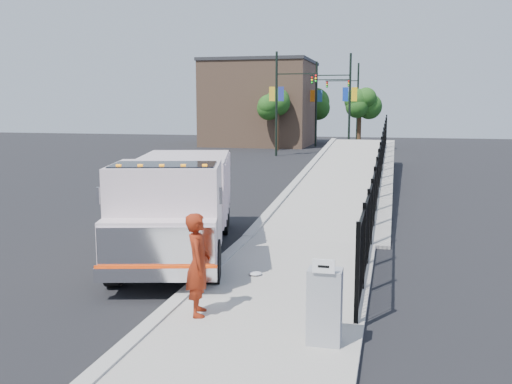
# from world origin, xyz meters

# --- Properties ---
(ground) EXTENTS (120.00, 120.00, 0.00)m
(ground) POSITION_xyz_m (0.00, 0.00, 0.00)
(ground) COLOR black
(ground) RESTS_ON ground
(sidewalk) EXTENTS (3.55, 12.00, 0.12)m
(sidewalk) POSITION_xyz_m (1.93, -2.00, 0.06)
(sidewalk) COLOR #9E998E
(sidewalk) RESTS_ON ground
(curb) EXTENTS (0.30, 12.00, 0.16)m
(curb) POSITION_xyz_m (0.00, -2.00, 0.08)
(curb) COLOR #ADAAA3
(curb) RESTS_ON ground
(ramp) EXTENTS (3.95, 24.06, 3.19)m
(ramp) POSITION_xyz_m (2.12, 16.00, 0.00)
(ramp) COLOR #9E998E
(ramp) RESTS_ON ground
(iron_fence) EXTENTS (0.10, 28.00, 1.80)m
(iron_fence) POSITION_xyz_m (3.55, 12.00, 0.90)
(iron_fence) COLOR black
(iron_fence) RESTS_ON ground
(truck) EXTENTS (4.40, 8.25, 2.70)m
(truck) POSITION_xyz_m (-1.45, 2.17, 1.52)
(truck) COLOR black
(truck) RESTS_ON ground
(worker) EXTENTS (0.64, 0.80, 1.91)m
(worker) POSITION_xyz_m (0.68, -2.24, 1.08)
(worker) COLOR maroon
(worker) RESTS_ON sidewalk
(utility_cabinet) EXTENTS (0.55, 0.40, 1.25)m
(utility_cabinet) POSITION_xyz_m (3.10, -3.00, 0.75)
(utility_cabinet) COLOR gray
(utility_cabinet) RESTS_ON sidewalk
(arrow_sign) EXTENTS (0.35, 0.04, 0.22)m
(arrow_sign) POSITION_xyz_m (3.10, -3.22, 1.48)
(arrow_sign) COLOR white
(arrow_sign) RESTS_ON utility_cabinet
(debris) EXTENTS (0.31, 0.31, 0.08)m
(debris) POSITION_xyz_m (1.11, 0.39, 0.16)
(debris) COLOR silver
(debris) RESTS_ON sidewalk
(light_pole_0) EXTENTS (3.77, 0.22, 8.00)m
(light_pole_0) POSITION_xyz_m (-4.59, 31.85, 4.36)
(light_pole_0) COLOR black
(light_pole_0) RESTS_ON ground
(light_pole_1) EXTENTS (3.78, 0.22, 8.00)m
(light_pole_1) POSITION_xyz_m (0.19, 34.62, 4.36)
(light_pole_1) COLOR black
(light_pole_1) RESTS_ON ground
(light_pole_2) EXTENTS (3.78, 0.22, 8.00)m
(light_pole_2) POSITION_xyz_m (-2.99, 42.79, 4.36)
(light_pole_2) COLOR black
(light_pole_2) RESTS_ON ground
(light_pole_3) EXTENTS (3.77, 0.22, 8.00)m
(light_pole_3) POSITION_xyz_m (0.11, 45.68, 4.36)
(light_pole_3) COLOR black
(light_pole_3) RESTS_ON ground
(tree_0) EXTENTS (2.35, 2.35, 5.17)m
(tree_0) POSITION_xyz_m (-6.00, 37.49, 3.93)
(tree_0) COLOR #382314
(tree_0) RESTS_ON ground
(tree_1) EXTENTS (2.06, 2.06, 5.03)m
(tree_1) POSITION_xyz_m (1.04, 39.03, 3.89)
(tree_1) COLOR #382314
(tree_1) RESTS_ON ground
(tree_2) EXTENTS (3.08, 3.08, 5.54)m
(tree_2) POSITION_xyz_m (-4.30, 49.40, 3.97)
(tree_2) COLOR #382314
(tree_2) RESTS_ON ground
(building) EXTENTS (10.00, 10.00, 8.00)m
(building) POSITION_xyz_m (-9.00, 44.00, 4.00)
(building) COLOR #8C664C
(building) RESTS_ON ground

